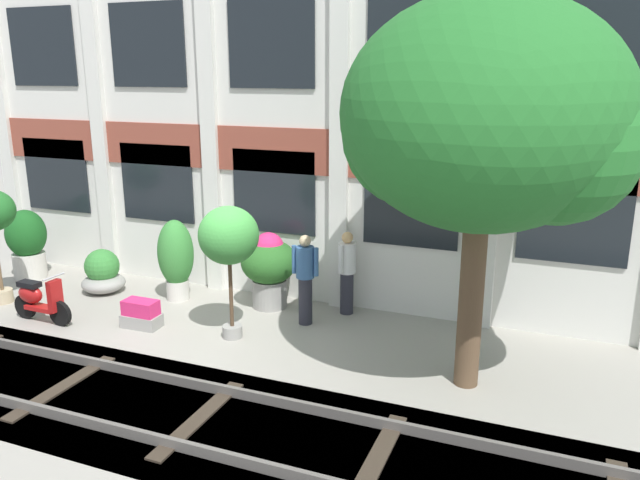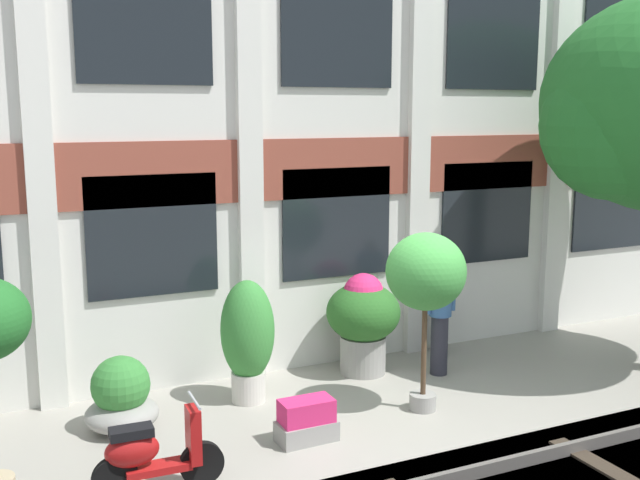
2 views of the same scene
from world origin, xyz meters
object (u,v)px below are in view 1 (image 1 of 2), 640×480
Objects in this scene: potted_plant_stone_basin at (27,242)px; potted_plant_glazed_jar at (269,265)px; potted_plant_terracotta_small at (229,238)px; potted_plant_wide_bowl at (103,274)px; broadleaf_tree at (483,121)px; potted_plant_fluted_column at (176,257)px; potted_plant_square_trough at (141,314)px; resident_by_doorway at (305,277)px; resident_watching_tracks at (347,270)px; scooter_second_parked at (39,300)px.

potted_plant_glazed_jar is at bearing 3.86° from potted_plant_stone_basin.
potted_plant_glazed_jar is at bearing 91.72° from potted_plant_terracotta_small.
potted_plant_glazed_jar is (3.73, 0.55, 0.47)m from potted_plant_wide_bowl.
potted_plant_wide_bowl is 3.80m from potted_plant_glazed_jar.
potted_plant_stone_basin is at bearing 172.22° from broadleaf_tree.
potted_plant_fluted_column reaches higher than potted_plant_stone_basin.
broadleaf_tree is at bearing -8.88° from potted_plant_wide_bowl.
broadleaf_tree is 7.78× the size of potted_plant_square_trough.
resident_by_doorway is at bearing 47.80° from potted_plant_terracotta_small.
potted_plant_terracotta_small reaches higher than resident_watching_tracks.
scooter_second_parked is (-3.73, -2.32, -0.44)m from potted_plant_glazed_jar.
potted_plant_stone_basin is 4.48m from potted_plant_square_trough.
broadleaf_tree reaches higher than potted_plant_square_trough.
potted_plant_glazed_jar is at bearing 156.98° from broadleaf_tree.
scooter_second_parked is at bearing -169.31° from potted_plant_terracotta_small.
scooter_second_parked is at bearing -40.70° from potted_plant_stone_basin.
resident_by_doorway is (4.74, 0.01, 0.53)m from potted_plant_wide_bowl.
resident_watching_tracks is at bearing 9.37° from potted_plant_fluted_column.
potted_plant_square_trough is at bearing 16.23° from scooter_second_parked.
potted_plant_stone_basin is (-6.01, 1.21, -0.99)m from potted_plant_terracotta_small.
potted_plant_wide_bowl is (-7.95, 1.24, -3.56)m from broadleaf_tree.
potted_plant_terracotta_small is 1.74× the size of scooter_second_parked.
resident_watching_tracks reaches higher than potted_plant_glazed_jar.
potted_plant_fluted_column reaches higher than resident_watching_tracks.
potted_plant_terracotta_small reaches higher than potted_plant_glazed_jar.
potted_plant_terracotta_small is 1.88m from potted_plant_glazed_jar.
resident_watching_tracks is at bearing 142.48° from broadleaf_tree.
potted_plant_fluted_column is 1.24× the size of scooter_second_parked.
potted_plant_wide_bowl is 0.57× the size of resident_watching_tracks.
potted_plant_wide_bowl is at bearing 164.32° from potted_plant_terracotta_small.
broadleaf_tree is 7.04m from potted_plant_square_trough.
potted_plant_wide_bowl is 0.69× the size of scooter_second_parked.
broadleaf_tree is 3.34× the size of potted_plant_fluted_column.
potted_plant_stone_basin is 0.92× the size of resident_by_doorway.
resident_watching_tracks reaches higher than potted_plant_stone_basin.
resident_by_doorway reaches higher than potted_plant_wide_bowl.
scooter_second_parked is (-0.00, -1.77, 0.03)m from potted_plant_wide_bowl.
potted_plant_square_trough is at bearing -81.91° from potted_plant_fluted_column.
potted_plant_wide_bowl is at bearing -90.06° from resident_by_doorway.
potted_plant_fluted_column is at bearing 50.78° from scooter_second_parked.
potted_plant_stone_basin is at bearing -91.34° from resident_by_doorway.
potted_plant_square_trough is at bearing -172.94° from potted_plant_terracotta_small.
scooter_second_parked is 5.90m from resident_watching_tracks.
broadleaf_tree reaches higher than scooter_second_parked.
potted_plant_terracotta_small is at bearing -114.53° from resident_watching_tracks.
potted_plant_terracotta_small reaches higher than potted_plant_stone_basin.
potted_plant_fluted_column is 1.84m from potted_plant_wide_bowl.
potted_plant_terracotta_small reaches higher than potted_plant_square_trough.
broadleaf_tree is 4.12× the size of scooter_second_parked.
broadleaf_tree is 3.56× the size of potted_plant_stone_basin.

